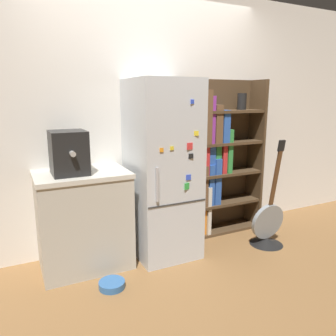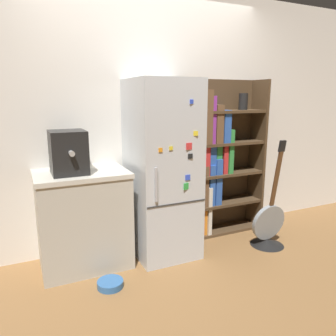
{
  "view_description": "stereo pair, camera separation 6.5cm",
  "coord_description": "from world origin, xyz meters",
  "px_view_note": "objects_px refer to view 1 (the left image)",
  "views": [
    {
      "loc": [
        -1.3,
        -2.67,
        1.53
      ],
      "look_at": [
        0.08,
        0.15,
        0.85
      ],
      "focal_mm": 35.0,
      "sensor_mm": 36.0,
      "label": 1
    },
    {
      "loc": [
        -1.24,
        -2.69,
        1.53
      ],
      "look_at": [
        0.08,
        0.15,
        0.85
      ],
      "focal_mm": 35.0,
      "sensor_mm": 36.0,
      "label": 2
    }
  ],
  "objects_px": {
    "refrigerator": "(162,169)",
    "pet_bowl": "(112,284)",
    "bookshelf": "(214,160)",
    "espresso_machine": "(69,153)",
    "guitar": "(267,229)"
  },
  "relations": [
    {
      "from": "refrigerator",
      "to": "pet_bowl",
      "type": "relative_size",
      "value": 7.84
    },
    {
      "from": "bookshelf",
      "to": "guitar",
      "type": "distance_m",
      "value": 0.94
    },
    {
      "from": "refrigerator",
      "to": "espresso_machine",
      "type": "bearing_deg",
      "value": 178.68
    },
    {
      "from": "refrigerator",
      "to": "bookshelf",
      "type": "bearing_deg",
      "value": 15.53
    },
    {
      "from": "bookshelf",
      "to": "guitar",
      "type": "xyz_separation_m",
      "value": [
        0.32,
        -0.56,
        -0.68
      ]
    },
    {
      "from": "bookshelf",
      "to": "espresso_machine",
      "type": "relative_size",
      "value": 4.6
    },
    {
      "from": "guitar",
      "to": "refrigerator",
      "type": "bearing_deg",
      "value": 161.52
    },
    {
      "from": "espresso_machine",
      "to": "pet_bowl",
      "type": "relative_size",
      "value": 1.73
    },
    {
      "from": "espresso_machine",
      "to": "pet_bowl",
      "type": "bearing_deg",
      "value": -65.03
    },
    {
      "from": "bookshelf",
      "to": "espresso_machine",
      "type": "distance_m",
      "value": 1.61
    },
    {
      "from": "espresso_machine",
      "to": "refrigerator",
      "type": "bearing_deg",
      "value": -1.32
    },
    {
      "from": "bookshelf",
      "to": "refrigerator",
      "type": "bearing_deg",
      "value": -164.47
    },
    {
      "from": "bookshelf",
      "to": "espresso_machine",
      "type": "height_order",
      "value": "bookshelf"
    },
    {
      "from": "espresso_machine",
      "to": "guitar",
      "type": "relative_size",
      "value": 0.33
    },
    {
      "from": "refrigerator",
      "to": "pet_bowl",
      "type": "bearing_deg",
      "value": -147.21
    }
  ]
}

